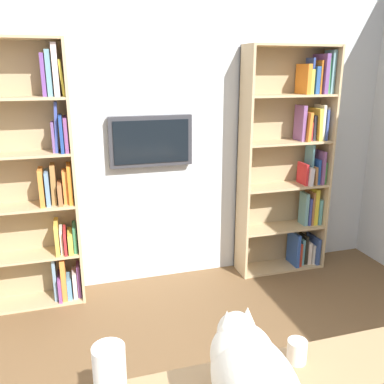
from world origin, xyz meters
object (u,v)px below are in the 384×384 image
(wall_mounted_tv, at_px, (151,141))
(paper_towel_roll, at_px, (110,383))
(bookshelf_left, at_px, (294,163))
(coffee_mug, at_px, (297,351))
(cat, at_px, (251,376))
(bookshelf_right, at_px, (30,186))

(wall_mounted_tv, relative_size, paper_towel_roll, 2.58)
(bookshelf_left, bearing_deg, coffee_mug, 60.87)
(wall_mounted_tv, distance_m, coffee_mug, 2.27)
(wall_mounted_tv, xyz_separation_m, paper_towel_roll, (0.59, 2.28, -0.42))
(bookshelf_left, distance_m, wall_mounted_tv, 1.37)
(bookshelf_left, relative_size, cat, 3.51)
(paper_towel_roll, bearing_deg, wall_mounted_tv, -104.58)
(bookshelf_right, height_order, paper_towel_roll, bookshelf_right)
(bookshelf_left, xyz_separation_m, cat, (1.48, 2.32, -0.14))
(coffee_mug, bearing_deg, bookshelf_right, -61.69)
(paper_towel_roll, bearing_deg, coffee_mug, -174.83)
(wall_mounted_tv, distance_m, cat, 2.44)
(cat, distance_m, coffee_mug, 0.38)
(cat, bearing_deg, paper_towel_roll, -16.40)
(bookshelf_right, relative_size, cat, 3.54)
(wall_mounted_tv, xyz_separation_m, coffee_mug, (-0.16, 2.21, -0.51))
(bookshelf_right, bearing_deg, coffee_mug, 118.31)
(bookshelf_left, relative_size, bookshelf_right, 0.99)
(cat, relative_size, paper_towel_roll, 2.17)
(bookshelf_left, distance_m, bookshelf_right, 2.33)
(bookshelf_left, height_order, bookshelf_right, bookshelf_right)
(wall_mounted_tv, distance_m, paper_towel_roll, 2.39)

